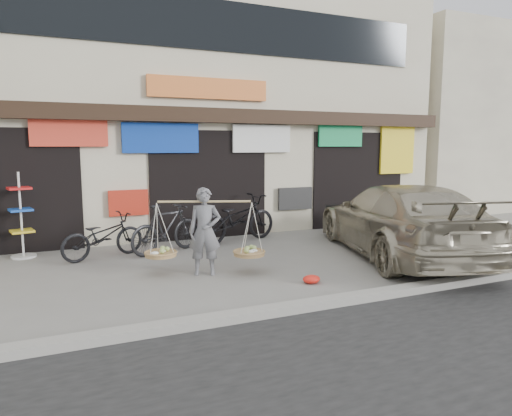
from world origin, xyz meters
name	(u,v)px	position (x,y,z in m)	size (l,w,h in m)	color
ground	(268,272)	(0.00, 0.00, 0.00)	(70.00, 70.00, 0.00)	gray
kerb	(325,302)	(0.00, -2.00, 0.06)	(70.00, 0.25, 0.12)	gray
shophouse_block	(179,108)	(0.00, 6.42, 3.45)	(14.00, 6.32, 7.00)	beige
neighbor_east	(484,125)	(13.50, 7.00, 3.20)	(12.00, 7.00, 6.40)	#BFB79E
street_vendor	(205,235)	(-1.10, 0.30, 0.73)	(2.05, 1.12, 1.58)	slate
bike_0	(103,236)	(-2.69, 2.32, 0.46)	(0.62, 1.76, 0.93)	black
bike_1	(166,228)	(-1.38, 2.27, 0.54)	(0.50, 1.79, 1.07)	black
bike_2	(237,219)	(0.45, 2.73, 0.57)	(0.76, 2.17, 1.14)	black
suv	(399,220)	(3.09, 0.08, 0.76)	(3.47, 5.66, 1.53)	#AAA189
display_rack	(22,223)	(-4.22, 3.03, 0.72)	(0.51, 0.51, 1.79)	silver
red_bag	(311,279)	(0.39, -0.93, 0.07)	(0.31, 0.25, 0.14)	red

